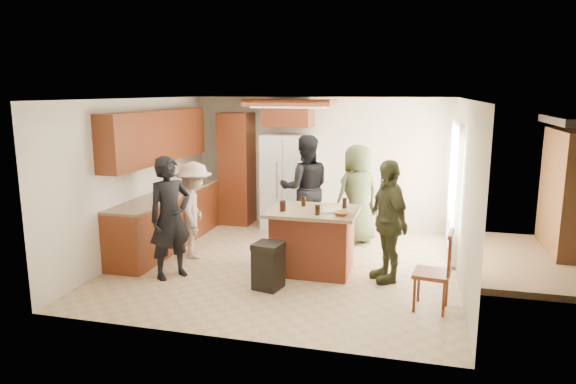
% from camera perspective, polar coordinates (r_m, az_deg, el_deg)
% --- Properties ---
extents(person_front_left, '(0.75, 0.78, 1.74)m').
position_cam_1_polar(person_front_left, '(7.37, -12.95, -2.81)').
color(person_front_left, black).
rests_on(person_front_left, ground).
extents(person_behind_left, '(1.04, 0.82, 1.87)m').
position_cam_1_polar(person_behind_left, '(9.00, 1.92, 0.42)').
color(person_behind_left, black).
rests_on(person_behind_left, ground).
extents(person_behind_right, '(0.99, 0.98, 1.73)m').
position_cam_1_polar(person_behind_right, '(8.91, 7.71, -0.26)').
color(person_behind_right, '#373D23').
rests_on(person_behind_right, ground).
extents(person_side_right, '(0.93, 1.12, 1.71)m').
position_cam_1_polar(person_side_right, '(7.21, 11.02, -3.16)').
color(person_side_right, '#383B22').
rests_on(person_side_right, ground).
extents(person_counter, '(0.78, 1.09, 1.53)m').
position_cam_1_polar(person_counter, '(8.22, -10.35, -1.99)').
color(person_counter, tan).
rests_on(person_counter, ground).
extents(left_cabinetry, '(0.64, 3.00, 2.30)m').
position_cam_1_polar(left_cabinetry, '(8.88, -13.57, 0.10)').
color(left_cabinetry, maroon).
rests_on(left_cabinetry, ground).
extents(back_wall_units, '(1.80, 0.60, 2.45)m').
position_cam_1_polar(back_wall_units, '(10.09, -4.29, 4.12)').
color(back_wall_units, maroon).
rests_on(back_wall_units, ground).
extents(refrigerator, '(0.90, 0.76, 1.80)m').
position_cam_1_polar(refrigerator, '(9.86, -0.08, 1.17)').
color(refrigerator, white).
rests_on(refrigerator, ground).
extents(kitchen_island, '(1.28, 1.03, 0.93)m').
position_cam_1_polar(kitchen_island, '(7.53, 2.77, -5.34)').
color(kitchen_island, '#A8482B').
rests_on(kitchen_island, ground).
extents(island_items, '(1.00, 0.61, 0.15)m').
position_cam_1_polar(island_items, '(7.26, 3.87, -1.90)').
color(island_items, silver).
rests_on(island_items, kitchen_island).
extents(trash_bin, '(0.41, 0.41, 0.63)m').
position_cam_1_polar(trash_bin, '(6.93, -2.21, -8.16)').
color(trash_bin, black).
rests_on(trash_bin, ground).
extents(spindle_chair, '(0.48, 0.48, 0.99)m').
position_cam_1_polar(spindle_chair, '(6.48, 15.87, -8.74)').
color(spindle_chair, maroon).
rests_on(spindle_chair, ground).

